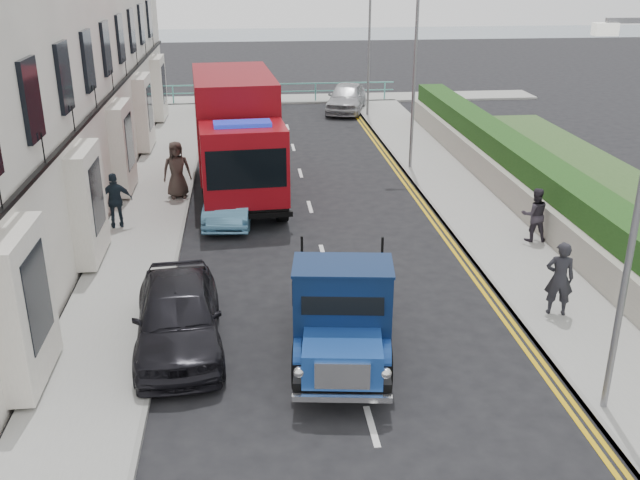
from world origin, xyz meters
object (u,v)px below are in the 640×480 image
at_px(bedford_lorry, 342,319).
at_px(pedestrian_east_near, 559,278).
at_px(lamp_near, 631,206).
at_px(lamp_mid, 412,66).
at_px(red_lorry, 236,133).
at_px(lamp_far, 367,38).
at_px(parked_car_front, 178,315).

xyz_separation_m(bedford_lorry, pedestrian_east_near, (5.17, 1.51, -0.04)).
relative_size(lamp_near, lamp_mid, 1.00).
height_order(bedford_lorry, red_lorry, red_lorry).
xyz_separation_m(lamp_near, lamp_far, (0.00, 26.00, 0.00)).
height_order(lamp_near, bedford_lorry, lamp_near).
bearing_deg(pedestrian_east_near, lamp_far, -72.85).
xyz_separation_m(lamp_near, bedford_lorry, (-4.44, 2.09, -2.95)).
distance_m(red_lorry, parked_car_front, 10.75).
bearing_deg(lamp_mid, lamp_near, -90.00).
height_order(lamp_far, bedford_lorry, lamp_far).
xyz_separation_m(bedford_lorry, parked_car_front, (-3.34, 1.10, -0.29)).
bearing_deg(bedford_lorry, red_lorry, 107.67).
relative_size(lamp_far, bedford_lorry, 1.40).
relative_size(red_lorry, pedestrian_east_near, 4.47).
bearing_deg(pedestrian_east_near, parked_car_front, 18.05).
relative_size(lamp_near, parked_car_front, 1.57).
relative_size(parked_car_front, pedestrian_east_near, 2.52).
xyz_separation_m(lamp_far, bedford_lorry, (-4.44, -23.91, -2.95)).
xyz_separation_m(lamp_near, lamp_mid, (0.00, 16.00, 0.00)).
relative_size(lamp_far, parked_car_front, 1.57).
bearing_deg(parked_car_front, pedestrian_east_near, -1.58).
distance_m(lamp_near, lamp_mid, 16.00).
bearing_deg(lamp_far, red_lorry, -118.10).
xyz_separation_m(lamp_mid, red_lorry, (-6.53, -2.23, -1.84)).
bearing_deg(pedestrian_east_near, red_lorry, -39.21).
xyz_separation_m(red_lorry, pedestrian_east_near, (7.26, -10.17, -1.15)).
bearing_deg(pedestrian_east_near, lamp_mid, -71.35).
xyz_separation_m(parked_car_front, pedestrian_east_near, (8.51, 0.41, 0.24)).
bearing_deg(lamp_mid, pedestrian_east_near, -86.63).
bearing_deg(lamp_mid, bedford_lorry, -107.70).
xyz_separation_m(red_lorry, parked_car_front, (-1.25, -10.58, -1.40)).
bearing_deg(lamp_near, parked_car_front, 157.70).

